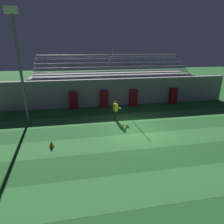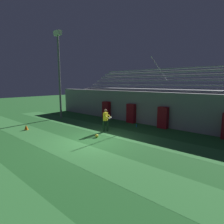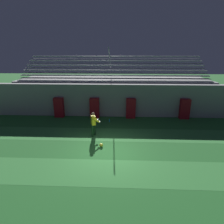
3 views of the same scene
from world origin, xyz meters
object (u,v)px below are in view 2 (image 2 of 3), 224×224
(soccer_ball, at_px, (97,136))
(padding_pillar_gate_left, at_px, (131,113))
(water_bottle, at_px, (136,126))
(floodlight_pole, at_px, (59,65))
(padding_pillar_far_left, at_px, (106,110))
(goalkeeper, at_px, (106,119))
(traffic_cone, at_px, (26,127))
(padding_pillar_gate_right, at_px, (163,118))

(soccer_ball, bearing_deg, padding_pillar_gate_left, 101.46)
(padding_pillar_gate_left, xyz_separation_m, water_bottle, (1.32, -1.07, -0.73))
(floodlight_pole, bearing_deg, water_bottle, 12.54)
(padding_pillar_far_left, relative_size, water_bottle, 7.05)
(padding_pillar_gate_left, distance_m, soccer_ball, 5.43)
(padding_pillar_gate_left, distance_m, floodlight_pole, 8.60)
(padding_pillar_gate_left, xyz_separation_m, soccer_ball, (1.07, -5.27, -0.74))
(water_bottle, bearing_deg, padding_pillar_far_left, 166.29)
(padding_pillar_gate_left, bearing_deg, padding_pillar_far_left, 180.00)
(padding_pillar_far_left, xyz_separation_m, goalkeeper, (3.51, -3.75, 0.11))
(soccer_ball, bearing_deg, traffic_cone, -157.82)
(padding_pillar_gate_right, bearing_deg, water_bottle, -148.60)
(padding_pillar_gate_right, xyz_separation_m, goalkeeper, (-2.65, -3.75, 0.11))
(floodlight_pole, distance_m, soccer_ball, 9.70)
(padding_pillar_gate_right, distance_m, water_bottle, 2.18)
(padding_pillar_gate_left, height_order, water_bottle, padding_pillar_gate_left)
(goalkeeper, xyz_separation_m, water_bottle, (0.89, 2.68, -0.83))
(padding_pillar_gate_left, relative_size, floodlight_pole, 0.20)
(goalkeeper, bearing_deg, padding_pillar_gate_left, 96.61)
(soccer_ball, xyz_separation_m, water_bottle, (0.26, 4.19, 0.01))
(padding_pillar_gate_left, height_order, padding_pillar_far_left, same)
(padding_pillar_gate_left, distance_m, water_bottle, 1.85)
(goalkeeper, xyz_separation_m, traffic_cone, (-4.80, -3.73, -0.74))
(water_bottle, bearing_deg, floodlight_pole, -167.46)
(soccer_ball, bearing_deg, padding_pillar_far_left, 128.18)
(padding_pillar_far_left, distance_m, floodlight_pole, 6.47)
(floodlight_pole, relative_size, goalkeeper, 5.09)
(padding_pillar_far_left, bearing_deg, floodlight_pole, -142.03)
(soccer_ball, relative_size, traffic_cone, 0.52)
(padding_pillar_gate_left, xyz_separation_m, traffic_cone, (-4.37, -7.48, -0.64))
(padding_pillar_gate_left, relative_size, water_bottle, 7.05)
(goalkeeper, relative_size, soccer_ball, 7.59)
(padding_pillar_gate_right, height_order, water_bottle, padding_pillar_gate_right)
(padding_pillar_gate_right, height_order, traffic_cone, padding_pillar_gate_right)
(padding_pillar_gate_left, height_order, soccer_ball, padding_pillar_gate_left)
(padding_pillar_far_left, distance_m, water_bottle, 4.59)
(padding_pillar_gate_right, height_order, soccer_ball, padding_pillar_gate_right)
(soccer_ball, height_order, water_bottle, water_bottle)
(padding_pillar_far_left, xyz_separation_m, soccer_ball, (4.14, -5.27, -0.74))
(padding_pillar_far_left, bearing_deg, padding_pillar_gate_right, 0.00)
(padding_pillar_gate_right, bearing_deg, soccer_ball, -110.93)
(floodlight_pole, xyz_separation_m, water_bottle, (8.08, 1.80, -5.21))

